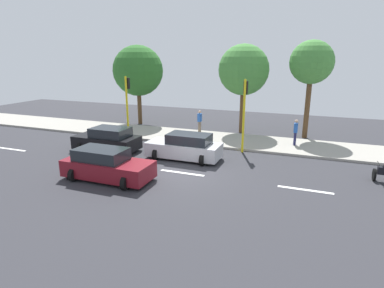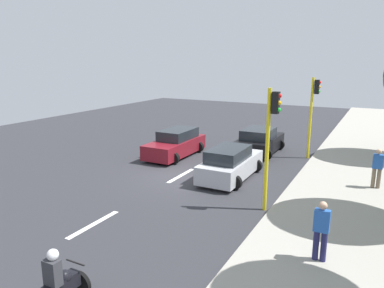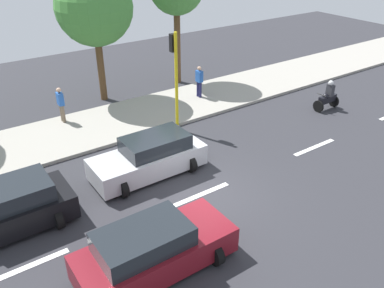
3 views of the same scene
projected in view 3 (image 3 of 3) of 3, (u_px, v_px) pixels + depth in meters
ground_plane at (201, 196)px, 14.20m from camera, size 40.00×60.00×0.10m
sidewalk at (115, 122)px, 19.17m from camera, size 4.00×60.00×0.15m
lane_stripe_north at (314, 147)px, 17.16m from camera, size 0.20×2.40×0.01m
lane_stripe_mid at (201, 195)px, 14.17m from camera, size 0.20×2.40×0.01m
lane_stripe_south at (26, 267)px, 11.18m from camera, size 0.20×2.40×0.01m
car_black at (7, 210)px, 12.30m from camera, size 2.29×4.08×1.52m
car_maroon at (153, 250)px, 10.79m from camera, size 2.18×4.39×1.52m
car_silver at (150, 157)px, 15.05m from camera, size 2.13×4.32×1.52m
motorcycle at (328, 97)px, 20.39m from camera, size 0.60×1.30×1.53m
pedestrian_near_signal at (199, 81)px, 21.33m from camera, size 0.40×0.24×1.69m
pedestrian_by_tree at (61, 104)px, 18.63m from camera, size 0.40×0.24×1.69m
traffic_light_midblock at (175, 68)px, 17.28m from camera, size 0.49×0.24×4.50m
street_tree_south at (94, 7)px, 19.54m from camera, size 3.81×3.81×6.74m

